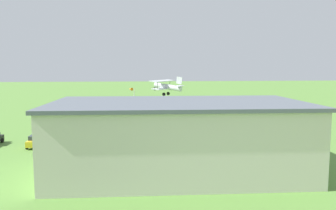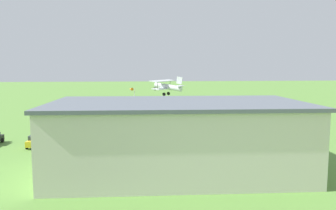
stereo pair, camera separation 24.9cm
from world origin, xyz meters
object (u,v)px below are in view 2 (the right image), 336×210
at_px(biplane, 167,86).
at_px(car_grey, 89,139).
at_px(hangar, 177,137).
at_px(car_red, 235,134).
at_px(windsock, 131,92).
at_px(car_yellow, 36,140).
at_px(person_by_parked_cars, 67,142).
at_px(person_at_fence_line, 221,128).

height_order(biplane, car_grey, biplane).
bearing_deg(car_grey, hangar, 128.68).
relative_size(car_red, windsock, 0.62).
bearing_deg(biplane, car_yellow, 40.41).
relative_size(biplane, person_by_parked_cars, 5.07).
bearing_deg(person_at_fence_line, biplane, -53.96).
height_order(biplane, person_at_fence_line, biplane).
distance_m(car_grey, windsock, 21.62).
bearing_deg(hangar, person_by_parked_cars, -41.33).
relative_size(car_grey, person_by_parked_cars, 2.65).
bearing_deg(car_red, person_at_fence_line, -77.98).
height_order(car_red, person_at_fence_line, person_at_fence_line).
height_order(car_red, windsock, windsock).
xyz_separation_m(car_grey, windsock, (-5.95, -20.13, 5.15)).
xyz_separation_m(biplane, car_yellow, (19.67, 16.75, -6.35)).
bearing_deg(car_grey, person_by_parked_cars, 30.35).
bearing_deg(person_by_parked_cars, biplane, -130.42).
xyz_separation_m(car_grey, person_at_fence_line, (-20.47, -5.68, 0.03)).
bearing_deg(hangar, car_red, -126.87).
relative_size(hangar, biplane, 3.26).
height_order(biplane, car_red, biplane).
bearing_deg(hangar, car_yellow, -36.28).
height_order(car_grey, car_yellow, car_yellow).
xyz_separation_m(car_red, person_at_fence_line, (0.96, -4.51, -0.01)).
relative_size(car_grey, car_yellow, 1.00).
relative_size(car_grey, person_at_fence_line, 2.48).
bearing_deg(biplane, person_at_fence_line, 126.04).
relative_size(car_red, person_by_parked_cars, 2.66).
height_order(hangar, windsock, hangar).
bearing_deg(person_at_fence_line, hangar, 62.49).
height_order(car_red, car_grey, car_red).
distance_m(car_grey, person_by_parked_cars, 3.10).
bearing_deg(car_yellow, hangar, 143.72).
height_order(hangar, car_red, hangar).
bearing_deg(car_yellow, car_grey, -177.42).
bearing_deg(person_at_fence_line, car_yellow, 12.31).
bearing_deg(person_by_parked_cars, windsock, -111.68).
bearing_deg(windsock, person_by_parked_cars, 68.32).
relative_size(hangar, car_red, 6.21).
bearing_deg(person_by_parked_cars, car_yellow, -16.09).
xyz_separation_m(car_grey, person_by_parked_cars, (2.68, 1.57, -0.02)).
xyz_separation_m(hangar, person_at_fence_line, (-9.86, -18.94, -2.82)).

